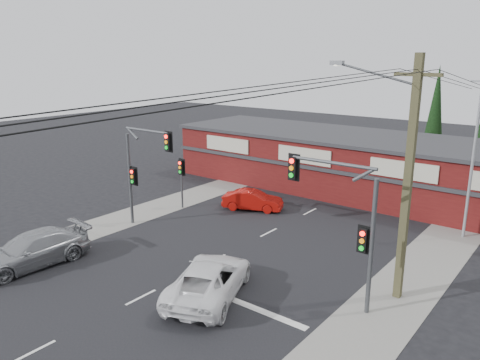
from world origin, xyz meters
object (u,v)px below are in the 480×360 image
Objects in this scene: shop_building at (342,161)px; white_suv at (209,279)px; red_sedan at (253,200)px; silver_suv at (32,250)px; utility_pole at (405,173)px.

white_suv is at bearing -80.44° from shop_building.
white_suv is 11.75m from red_sedan.
white_suv is 19.13m from shop_building.
shop_building is at bearing 79.93° from silver_suv.
utility_pole is at bearing 32.01° from silver_suv.
white_suv is 9.11m from utility_pole.
shop_building is (2.25, 8.40, 1.48)m from red_sedan.
red_sedan is (3.32, 13.47, -0.15)m from silver_suv.
white_suv reaches higher than red_sedan.
silver_suv is at bearing -2.99° from white_suv.
silver_suv is at bearing -104.30° from shop_building.
utility_pole reaches higher than silver_suv.
utility_pole is (6.19, 4.82, 4.63)m from white_suv.
silver_suv is 0.20× the size of shop_building.
red_sedan is 8.82m from shop_building.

